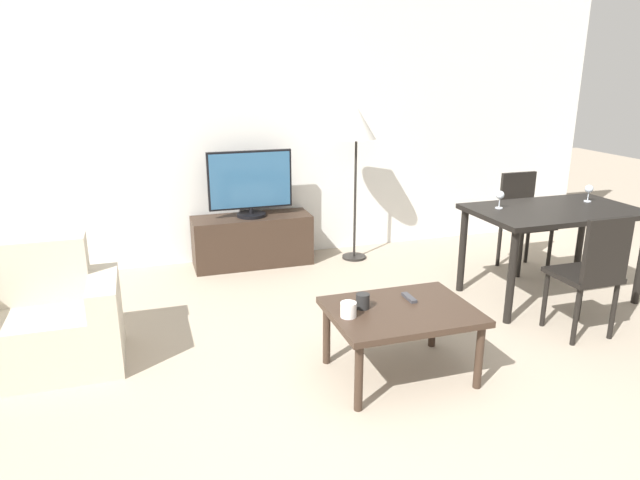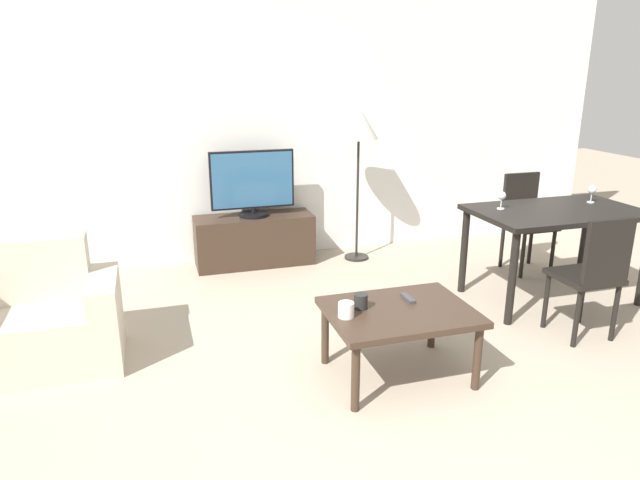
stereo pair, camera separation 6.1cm
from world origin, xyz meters
TOP-DOWN VIEW (x-y plane):
  - ground_plane at (0.00, 0.00)m, footprint 18.00×18.00m
  - wall_back at (0.00, 3.40)m, footprint 7.74×0.06m
  - armchair at (-1.73, 1.59)m, footprint 0.99×0.62m
  - tv_stand at (-0.04, 3.13)m, footprint 1.14×0.40m
  - tv at (-0.04, 3.13)m, footprint 0.80×0.28m
  - coffee_table at (0.43, 0.77)m, footprint 0.89×0.68m
  - dining_table at (2.17, 1.56)m, footprint 1.36×0.81m
  - dining_chair_near at (1.93, 0.85)m, footprint 0.40×0.40m
  - dining_chair_far at (2.40, 2.27)m, footprint 0.40×0.40m
  - floor_lamp at (0.98, 3.00)m, footprint 0.38×0.38m
  - remote_primary at (0.54, 0.89)m, footprint 0.04×0.15m
  - cup_white_near at (0.20, 0.85)m, footprint 0.08×0.08m
  - cup_colored_far at (0.07, 0.76)m, footprint 0.10×0.10m
  - wine_glass_left at (1.73, 1.70)m, footprint 0.07×0.07m
  - wine_glass_center at (2.59, 1.68)m, footprint 0.07×0.07m

SIDE VIEW (x-z plane):
  - ground_plane at x=0.00m, z-range 0.00..0.00m
  - tv_stand at x=-0.04m, z-range 0.00..0.49m
  - armchair at x=-1.73m, z-range -0.11..0.70m
  - coffee_table at x=0.43m, z-range 0.17..0.63m
  - remote_primary at x=0.54m, z-range 0.45..0.47m
  - cup_colored_far at x=0.07m, z-range 0.45..0.55m
  - cup_white_near at x=0.20m, z-range 0.45..0.55m
  - dining_chair_near at x=1.93m, z-range 0.06..0.97m
  - dining_chair_far at x=2.40m, z-range 0.06..0.97m
  - dining_table at x=2.17m, z-range 0.29..1.06m
  - tv at x=-0.04m, z-range 0.49..1.13m
  - wine_glass_left at x=1.73m, z-range 0.80..0.95m
  - wine_glass_center at x=2.59m, z-range 0.80..0.95m
  - floor_lamp at x=0.98m, z-range 0.55..2.06m
  - wall_back at x=0.00m, z-range 0.00..2.70m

